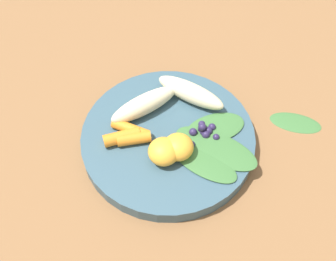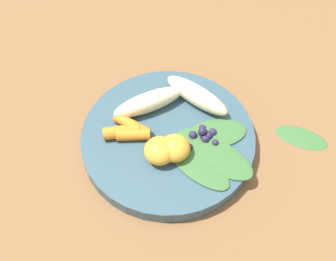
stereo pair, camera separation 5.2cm
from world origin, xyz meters
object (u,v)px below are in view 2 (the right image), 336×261
(bowl, at_px, (168,139))
(orange_segment_near, at_px, (175,148))
(banana_peeled_left, at_px, (149,102))
(kale_leaf_stray, at_px, (301,137))
(banana_peeled_right, at_px, (197,95))

(bowl, bearing_deg, orange_segment_near, 153.37)
(bowl, relative_size, banana_peeled_left, 2.27)
(banana_peeled_left, bearing_deg, kale_leaf_stray, 144.76)
(bowl, relative_size, banana_peeled_right, 2.27)
(banana_peeled_left, bearing_deg, bowl, 94.95)
(banana_peeled_right, distance_m, kale_leaf_stray, 0.19)
(banana_peeled_left, bearing_deg, orange_segment_near, 88.90)
(banana_peeled_right, distance_m, orange_segment_near, 0.11)
(banana_peeled_left, relative_size, banana_peeled_right, 1.00)
(bowl, distance_m, banana_peeled_right, 0.09)
(bowl, height_order, banana_peeled_right, banana_peeled_right)
(banana_peeled_left, distance_m, orange_segment_near, 0.10)
(bowl, relative_size, kale_leaf_stray, 3.19)
(bowl, height_order, orange_segment_near, orange_segment_near)
(bowl, bearing_deg, banana_peeled_right, -76.96)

